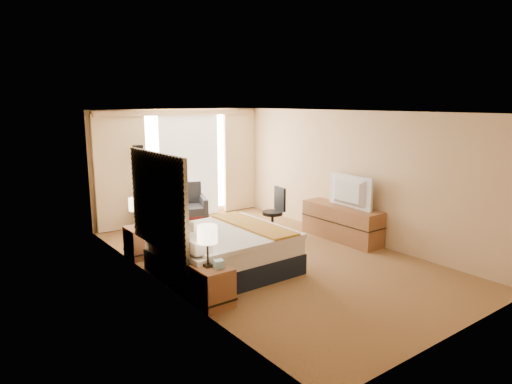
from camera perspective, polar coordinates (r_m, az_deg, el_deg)
floor at (r=8.34m, az=1.88°, el=-8.16°), size 4.20×7.00×0.02m
ceiling at (r=7.87m, az=2.00°, el=9.99°), size 4.20×7.00×0.02m
wall_back at (r=10.92m, az=-9.62°, el=3.37°), size 4.20×0.02×2.60m
wall_front at (r=5.78m, az=24.25°, el=-4.57°), size 4.20×0.02×2.60m
wall_left at (r=6.92m, az=-11.78°, el=-1.29°), size 0.02×7.00×2.60m
wall_right at (r=9.44m, az=11.95°, el=2.05°), size 0.02×7.00×2.60m
headboard at (r=7.11m, az=-12.17°, el=-1.12°), size 0.06×1.85×1.50m
nightstand_left at (r=6.44m, az=-5.45°, el=-11.64°), size 0.45×0.52×0.55m
nightstand_right at (r=8.55m, az=-14.26°, el=-6.08°), size 0.45×0.52×0.55m
media_dresser at (r=9.44m, az=10.63°, el=-3.80°), size 0.50×1.80×0.70m
window at (r=11.01m, az=-8.40°, el=3.57°), size 2.30×0.02×2.30m
curtains at (r=10.81m, az=-9.38°, el=3.87°), size 4.12×0.19×2.56m
bed at (r=7.60m, az=-4.13°, el=-7.30°), size 2.03×1.85×0.98m
loveseat at (r=10.51m, az=-10.39°, el=-2.46°), size 1.70×1.30×0.95m
floor_lamp at (r=10.09m, az=-14.41°, el=2.62°), size 0.24×0.24×1.86m
desk_chair at (r=9.56m, az=2.35°, el=-2.78°), size 0.49×0.49×1.02m
lamp_left at (r=6.21m, az=-6.11°, el=-5.38°), size 0.28×0.28×0.59m
lamp_right at (r=8.32m, az=-14.73°, el=-1.57°), size 0.26×0.26×0.55m
tissue_box at (r=6.28m, az=-4.68°, el=-8.98°), size 0.14×0.14×0.11m
telephone at (r=8.62m, az=-13.81°, el=-3.75°), size 0.21×0.17×0.07m
television at (r=9.16m, az=11.22°, el=0.04°), size 0.21×1.13×0.65m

